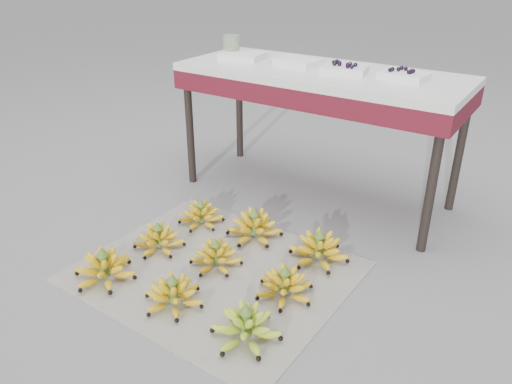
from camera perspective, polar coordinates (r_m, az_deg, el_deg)
The scene contains 17 objects.
ground at distance 2.52m, azimuth -3.12°, elevation -8.70°, with size 60.00×60.00×0.00m, color slate.
newspaper_mat at distance 2.50m, azimuth -4.67°, elevation -9.02°, with size 1.25×1.05×0.01m, color white.
bunch_front_left at distance 2.51m, azimuth -16.93°, elevation -8.36°, with size 0.30×0.30×0.18m.
bunch_front_center at distance 2.28m, azimuth -9.42°, elevation -11.46°, with size 0.33×0.33×0.16m.
bunch_front_right at distance 2.08m, azimuth -1.15°, elevation -15.14°, with size 0.30×0.30×0.18m.
bunch_mid_left at distance 2.68m, azimuth -11.02°, elevation -5.36°, with size 0.35×0.35×0.16m.
bunch_mid_center at distance 2.51m, azimuth -4.61°, elevation -7.36°, with size 0.33×0.33×0.16m.
bunch_mid_right at distance 2.30m, azimuth 3.30°, elevation -10.63°, with size 0.34×0.34×0.17m.
bunch_back_left at distance 2.88m, azimuth -6.28°, elevation -2.69°, with size 0.34×0.34×0.16m.
bunch_back_center at distance 2.73m, azimuth -0.19°, elevation -4.02°, with size 0.32×0.32×0.18m.
bunch_back_right at distance 2.56m, azimuth 7.21°, elevation -6.52°, with size 0.36×0.36×0.18m.
vendor_table at distance 3.01m, azimuth 7.31°, elevation 12.01°, with size 1.68×0.67×0.81m.
tray_far_left at distance 3.25m, azimuth -1.61°, elevation 15.26°, with size 0.28×0.22×0.04m.
tray_left at distance 3.08m, azimuth 4.87°, elevation 14.58°, with size 0.28×0.22×0.04m.
tray_right at distance 2.92m, azimuth 10.05°, elevation 13.66°, with size 0.27×0.22×0.06m.
tray_far_right at distance 2.84m, azimuth 16.54°, elevation 12.66°, with size 0.25×0.19×0.06m.
glass_jar at distance 3.33m, azimuth -2.84°, elevation 16.33°, with size 0.11×0.11×0.13m, color beige.
Camera 1 is at (1.26, -1.65, 1.44)m, focal length 35.00 mm.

